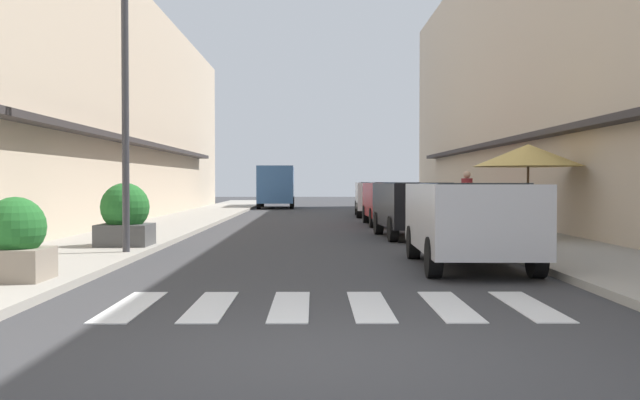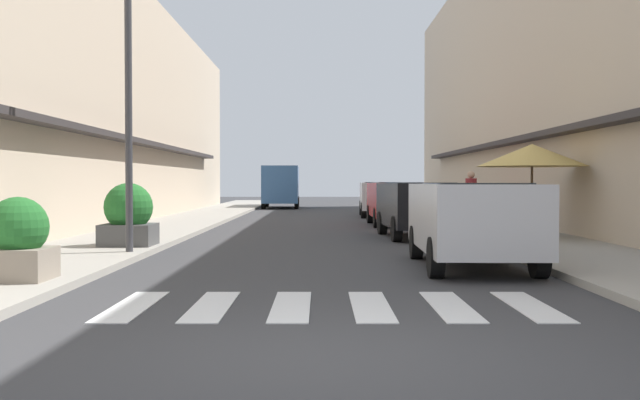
# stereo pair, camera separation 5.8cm
# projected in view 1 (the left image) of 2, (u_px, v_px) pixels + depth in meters

# --- Properties ---
(ground_plane) EXTENTS (97.47, 97.47, 0.00)m
(ground_plane) POSITION_uv_depth(u_px,v_px,m) (320.00, 228.00, 24.01)
(ground_plane) COLOR #38383A
(sidewalk_left) EXTENTS (2.80, 62.03, 0.12)m
(sidewalk_left) POSITION_uv_depth(u_px,v_px,m) (167.00, 226.00, 23.97)
(sidewalk_left) COLOR #9E998E
(sidewalk_left) RESTS_ON ground_plane
(sidewalk_right) EXTENTS (2.80, 62.03, 0.12)m
(sidewalk_right) POSITION_uv_depth(u_px,v_px,m) (473.00, 226.00, 24.05)
(sidewalk_right) COLOR #9E998E
(sidewalk_right) RESTS_ON ground_plane
(building_row_left) EXTENTS (5.50, 41.87, 8.41)m
(building_row_left) POSITION_uv_depth(u_px,v_px,m) (58.00, 101.00, 25.05)
(building_row_left) COLOR #C6B299
(building_row_left) RESTS_ON ground_plane
(building_row_right) EXTENTS (5.50, 41.87, 10.73)m
(building_row_right) POSITION_uv_depth(u_px,v_px,m) (581.00, 67.00, 25.16)
(building_row_right) COLOR #C6B299
(building_row_right) RESTS_ON ground_plane
(crosswalk) EXTENTS (5.20, 2.20, 0.01)m
(crosswalk) POSITION_uv_depth(u_px,v_px,m) (330.00, 306.00, 8.87)
(crosswalk) COLOR silver
(crosswalk) RESTS_ON ground_plane
(parked_car_near) EXTENTS (1.90, 4.41, 1.47)m
(parked_car_near) POSITION_uv_depth(u_px,v_px,m) (469.00, 215.00, 12.86)
(parked_car_near) COLOR silver
(parked_car_near) RESTS_ON ground_plane
(parked_car_mid) EXTENTS (1.97, 4.08, 1.47)m
(parked_car_mid) POSITION_uv_depth(u_px,v_px,m) (415.00, 203.00, 19.69)
(parked_car_mid) COLOR black
(parked_car_mid) RESTS_ON ground_plane
(parked_car_far) EXTENTS (1.85, 4.17, 1.47)m
(parked_car_far) POSITION_uv_depth(u_px,v_px,m) (393.00, 198.00, 25.28)
(parked_car_far) COLOR maroon
(parked_car_far) RESTS_ON ground_plane
(parked_car_distant) EXTENTS (1.92, 4.32, 1.47)m
(parked_car_distant) POSITION_uv_depth(u_px,v_px,m) (377.00, 195.00, 31.62)
(parked_car_distant) COLOR silver
(parked_car_distant) RESTS_ON ground_plane
(delivery_van) EXTENTS (2.09, 5.44, 2.37)m
(delivery_van) POSITION_uv_depth(u_px,v_px,m) (276.00, 183.00, 42.05)
(delivery_van) COLOR #33598C
(delivery_van) RESTS_ON ground_plane
(street_lamp) EXTENTS (1.19, 0.28, 5.78)m
(street_lamp) POSITION_uv_depth(u_px,v_px,m) (134.00, 72.00, 14.42)
(street_lamp) COLOR #38383D
(street_lamp) RESTS_ON sidewalk_left
(cafe_umbrella) EXTENTS (2.69, 2.69, 2.30)m
(cafe_umbrella) POSITION_uv_depth(u_px,v_px,m) (528.00, 156.00, 18.30)
(cafe_umbrella) COLOR #262626
(cafe_umbrella) RESTS_ON sidewalk_right
(planter_corner) EXTENTS (0.88, 0.88, 1.16)m
(planter_corner) POSITION_uv_depth(u_px,v_px,m) (15.00, 241.00, 10.32)
(planter_corner) COLOR gray
(planter_corner) RESTS_ON sidewalk_left
(planter_midblock) EXTENTS (1.10, 1.10, 1.35)m
(planter_midblock) POSITION_uv_depth(u_px,v_px,m) (125.00, 216.00, 15.94)
(planter_midblock) COLOR #4C4C4C
(planter_midblock) RESTS_ON sidewalk_left
(pedestrian_walking_near) EXTENTS (0.34, 0.34, 1.69)m
(pedestrian_walking_near) POSITION_uv_depth(u_px,v_px,m) (467.00, 197.00, 22.54)
(pedestrian_walking_near) COLOR #282B33
(pedestrian_walking_near) RESTS_ON sidewalk_right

